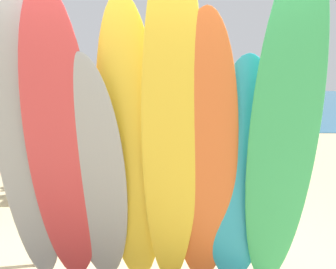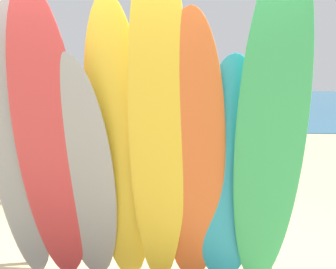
% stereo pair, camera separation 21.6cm
% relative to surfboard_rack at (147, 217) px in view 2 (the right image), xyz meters
% --- Properties ---
extents(ground, '(60.00, 60.00, 0.00)m').
position_rel_surfboard_rack_xyz_m(ground, '(0.00, 14.00, -0.52)').
color(ground, tan).
extents(ocean_water, '(60.00, 40.00, 0.02)m').
position_rel_surfboard_rack_xyz_m(ocean_water, '(0.00, 29.91, -0.51)').
color(ocean_water, '#235B7F').
rests_on(ocean_water, ground).
extents(surfboard_rack, '(2.42, 0.07, 0.67)m').
position_rel_surfboard_rack_xyz_m(surfboard_rack, '(0.00, 0.00, 0.00)').
color(surfboard_rack, brown).
rests_on(surfboard_rack, ground).
extents(surfboard_grey_0, '(0.59, 0.73, 2.72)m').
position_rel_surfboard_rack_xyz_m(surfboard_grey_0, '(-1.03, -0.51, 0.84)').
color(surfboard_grey_0, '#999EA3').
rests_on(surfboard_grey_0, ground).
extents(surfboard_red_1, '(0.59, 0.82, 2.51)m').
position_rel_surfboard_rack_xyz_m(surfboard_red_1, '(-0.70, -0.57, 0.74)').
color(surfboard_red_1, '#D13D42').
rests_on(surfboard_red_1, ground).
extents(surfboard_grey_2, '(0.58, 0.72, 2.03)m').
position_rel_surfboard_rack_xyz_m(surfboard_grey_2, '(-0.46, -0.50, 0.50)').
color(surfboard_grey_2, '#999EA3').
rests_on(surfboard_grey_2, ground).
extents(surfboard_yellow_3, '(0.59, 0.67, 2.45)m').
position_rel_surfboard_rack_xyz_m(surfboard_yellow_3, '(-0.16, -0.49, 0.71)').
color(surfboard_yellow_3, yellow).
rests_on(surfboard_yellow_3, ground).
extents(surfboard_yellow_4, '(0.52, 0.85, 2.81)m').
position_rel_surfboard_rack_xyz_m(surfboard_yellow_4, '(0.18, -0.63, 0.89)').
color(surfboard_yellow_4, yellow).
rests_on(surfboard_yellow_4, ground).
extents(surfboard_orange_5, '(0.54, 0.74, 2.33)m').
position_rel_surfboard_rack_xyz_m(surfboard_orange_5, '(0.44, -0.53, 0.65)').
color(surfboard_orange_5, orange).
rests_on(surfboard_orange_5, ground).
extents(surfboard_teal_6, '(0.62, 0.62, 2.02)m').
position_rel_surfboard_rack_xyz_m(surfboard_teal_6, '(0.73, -0.45, 0.49)').
color(surfboard_teal_6, '#289EC6').
rests_on(surfboard_teal_6, ground).
extents(surfboard_green_7, '(0.57, 0.94, 2.70)m').
position_rel_surfboard_rack_xyz_m(surfboard_green_7, '(1.03, -0.65, 0.83)').
color(surfboard_green_7, '#38B266').
rests_on(surfboard_green_7, ground).
extents(beachgoer_strolling, '(0.40, 0.55, 1.54)m').
position_rel_surfboard_rack_xyz_m(beachgoer_strolling, '(-1.51, 3.12, 0.37)').
color(beachgoer_strolling, brown).
rests_on(beachgoer_strolling, ground).
extents(beachgoer_by_water, '(0.58, 0.26, 1.56)m').
position_rel_surfboard_rack_xyz_m(beachgoer_by_water, '(-1.38, 4.12, 0.38)').
color(beachgoer_by_water, brown).
rests_on(beachgoer_by_water, ground).
extents(beach_chair_blue, '(0.52, 0.73, 0.80)m').
position_rel_surfboard_rack_xyz_m(beach_chair_blue, '(-1.96, 2.25, -0.09)').
color(beach_chair_blue, '#B7B7BC').
rests_on(beach_chair_blue, ground).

